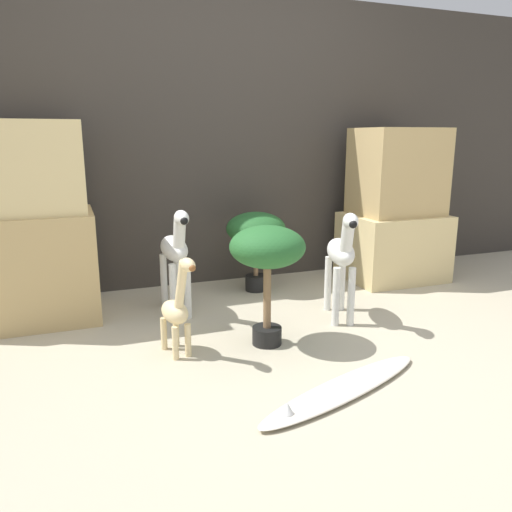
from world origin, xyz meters
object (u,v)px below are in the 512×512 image
at_px(giraffe_figurine, 177,309).
at_px(potted_palm_front, 256,232).
at_px(zebra_left, 175,252).
at_px(surfboard, 343,389).
at_px(zebra_right, 342,256).
at_px(potted_palm_back, 267,253).

height_order(giraffe_figurine, potted_palm_front, potted_palm_front).
bearing_deg(zebra_left, surfboard, -69.27).
distance_m(zebra_right, potted_palm_front, 0.82).
relative_size(giraffe_figurine, surfboard, 0.55).
bearing_deg(giraffe_figurine, potted_palm_front, 49.77).
distance_m(giraffe_figurine, potted_palm_front, 1.25).
relative_size(zebra_right, surfboard, 0.69).
height_order(potted_palm_back, surfboard, potted_palm_back).
distance_m(zebra_left, potted_palm_back, 0.77).
xyz_separation_m(potted_palm_front, surfboard, (-0.18, -1.61, -0.43)).
distance_m(potted_palm_front, surfboard, 1.68).
bearing_deg(giraffe_figurine, surfboard, -47.16).
xyz_separation_m(zebra_right, surfboard, (-0.46, -0.84, -0.40)).
distance_m(giraffe_figurine, potted_palm_back, 0.57).
height_order(zebra_left, potted_palm_back, zebra_left).
bearing_deg(surfboard, giraffe_figurine, 132.84).
distance_m(giraffe_figurine, surfboard, 0.94).
xyz_separation_m(potted_palm_front, potted_palm_back, (-0.30, -0.97, 0.07)).
relative_size(zebra_left, surfboard, 0.69).
distance_m(zebra_right, potted_palm_back, 0.63).
distance_m(zebra_left, giraffe_figurine, 0.67).
distance_m(zebra_right, giraffe_figurine, 1.11).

